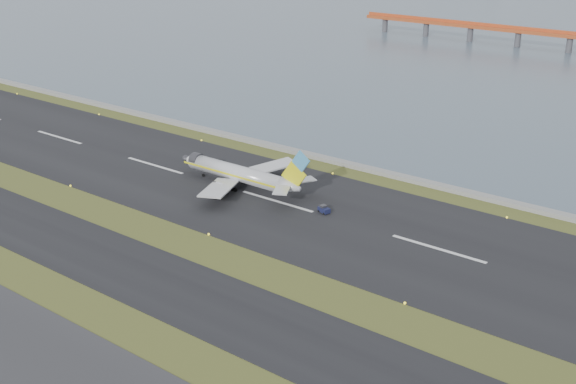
% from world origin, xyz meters
% --- Properties ---
extents(ground, '(1000.00, 1000.00, 0.00)m').
position_xyz_m(ground, '(0.00, 0.00, 0.00)').
color(ground, '#364619').
rests_on(ground, ground).
extents(taxiway_strip, '(1000.00, 18.00, 0.10)m').
position_xyz_m(taxiway_strip, '(0.00, -12.00, 0.05)').
color(taxiway_strip, black).
rests_on(taxiway_strip, ground).
extents(runway_strip, '(1000.00, 45.00, 0.10)m').
position_xyz_m(runway_strip, '(0.00, 30.00, 0.05)').
color(runway_strip, black).
rests_on(runway_strip, ground).
extents(seawall, '(1000.00, 2.50, 1.00)m').
position_xyz_m(seawall, '(0.00, 60.00, 0.50)').
color(seawall, gray).
rests_on(seawall, ground).
extents(airliner, '(38.52, 32.89, 12.80)m').
position_xyz_m(airliner, '(-11.98, 31.65, 3.46)').
color(airliner, silver).
rests_on(airliner, ground).
extents(pushback_tug, '(3.08, 2.32, 1.75)m').
position_xyz_m(pushback_tug, '(12.10, 31.14, 0.85)').
color(pushback_tug, '#161A3D').
rests_on(pushback_tug, ground).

